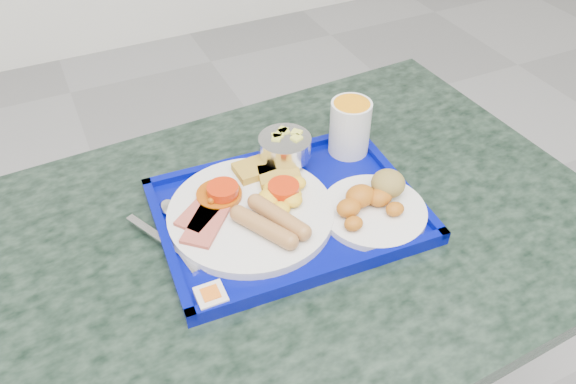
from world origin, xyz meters
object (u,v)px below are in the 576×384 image
at_px(tray, 288,212).
at_px(main_plate, 254,207).
at_px(table, 284,294).
at_px(juice_cup, 350,126).
at_px(bread_plate, 374,203).
at_px(fruit_bowl, 285,147).

distance_m(tray, main_plate, 0.06).
height_order(table, main_plate, main_plate).
bearing_deg(main_plate, juice_cup, 20.43).
xyz_separation_m(tray, juice_cup, (0.17, 0.10, 0.06)).
bearing_deg(juice_cup, tray, -149.93).
distance_m(table, bread_plate, 0.26).
height_order(tray, main_plate, main_plate).
xyz_separation_m(table, main_plate, (-0.03, 0.04, 0.20)).
bearing_deg(bread_plate, fruit_bowl, 115.50).
bearing_deg(table, tray, 49.34).
bearing_deg(tray, main_plate, 164.21).
xyz_separation_m(tray, main_plate, (-0.05, 0.02, 0.02)).
xyz_separation_m(bread_plate, fruit_bowl, (-0.08, 0.17, 0.02)).
relative_size(tray, fruit_bowl, 4.73).
height_order(fruit_bowl, juice_cup, juice_cup).
height_order(table, bread_plate, bread_plate).
bearing_deg(fruit_bowl, table, -116.35).
bearing_deg(fruit_bowl, tray, -112.71).
distance_m(tray, fruit_bowl, 0.13).
distance_m(main_plate, juice_cup, 0.25).
bearing_deg(juice_cup, main_plate, -159.57).
distance_m(tray, bread_plate, 0.14).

